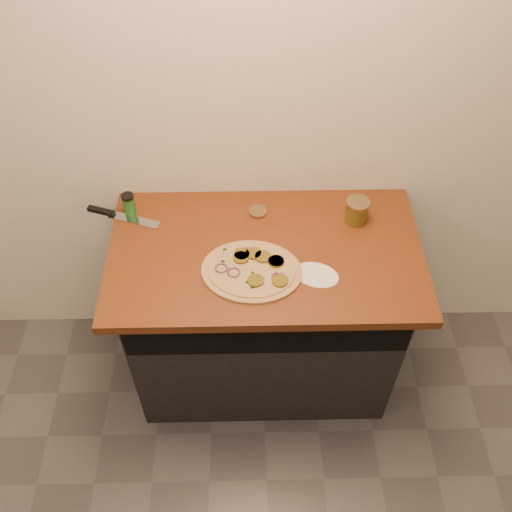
{
  "coord_description": "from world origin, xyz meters",
  "views": [
    {
      "loc": [
        -0.06,
        -0.03,
        2.51
      ],
      "look_at": [
        -0.04,
        1.34,
        0.95
      ],
      "focal_mm": 40.0,
      "sensor_mm": 36.0,
      "label": 1
    }
  ],
  "objects_px": {
    "pizza": "(252,270)",
    "salsa_jar": "(357,211)",
    "chefs_knife": "(117,215)",
    "spice_shaker": "(129,204)"
  },
  "relations": [
    {
      "from": "spice_shaker",
      "to": "chefs_knife",
      "type": "bearing_deg",
      "value": -162.54
    },
    {
      "from": "chefs_knife",
      "to": "spice_shaker",
      "type": "bearing_deg",
      "value": 17.46
    },
    {
      "from": "spice_shaker",
      "to": "salsa_jar",
      "type": "bearing_deg",
      "value": -3.76
    },
    {
      "from": "salsa_jar",
      "to": "chefs_knife",
      "type": "bearing_deg",
      "value": 177.48
    },
    {
      "from": "salsa_jar",
      "to": "spice_shaker",
      "type": "distance_m",
      "value": 0.9
    },
    {
      "from": "pizza",
      "to": "salsa_jar",
      "type": "distance_m",
      "value": 0.49
    },
    {
      "from": "salsa_jar",
      "to": "spice_shaker",
      "type": "bearing_deg",
      "value": 176.24
    },
    {
      "from": "salsa_jar",
      "to": "spice_shaker",
      "type": "xyz_separation_m",
      "value": [
        -0.9,
        0.06,
        -0.0
      ]
    },
    {
      "from": "pizza",
      "to": "spice_shaker",
      "type": "height_order",
      "value": "spice_shaker"
    },
    {
      "from": "chefs_knife",
      "to": "spice_shaker",
      "type": "height_order",
      "value": "spice_shaker"
    }
  ]
}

